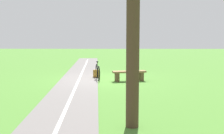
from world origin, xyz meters
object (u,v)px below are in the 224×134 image
bench (129,74)px  backpack (96,74)px  bicycle (98,72)px  tree_near_bench (134,21)px  person_seated (131,65)px

bench → backpack: (1.70, -1.07, -0.13)m
bench → backpack: bench is taller
bicycle → tree_near_bench: tree_near_bench is taller
bench → backpack: bearing=-44.8°
person_seated → backpack: bearing=-42.7°
bench → person_seated: size_ratio=2.45×
person_seated → bicycle: person_seated is taller
bench → bicycle: bearing=-28.1°
person_seated → tree_near_bench: tree_near_bench is taller
bicycle → backpack: bearing=-179.6°
bicycle → backpack: 0.67m
backpack → tree_near_bench: tree_near_bench is taller
person_seated → tree_near_bench: 6.73m
bicycle → tree_near_bench: size_ratio=0.33×
person_seated → bicycle: bearing=-26.5°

